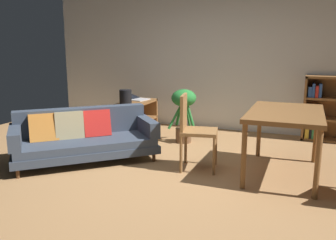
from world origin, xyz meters
The scene contains 10 objects.
ground_plane centered at (0.00, 0.00, 0.00)m, with size 8.16×8.16×0.00m, color #A87A4C.
back_wall_panel centered at (0.00, 2.70, 1.35)m, with size 6.80×0.10×2.70m, color silver.
fabric_couch centered at (-1.33, 0.22, 0.32)m, with size 1.87×1.83×0.67m.
media_console centered at (-1.30, 1.67, 0.28)m, with size 0.42×1.04×0.57m.
open_laptop centered at (-1.37, 1.91, 0.59)m, with size 0.48×0.38×0.08m.
desk_speaker centered at (-1.31, 1.40, 0.69)m, with size 0.20×0.20×0.24m.
potted_floor_plant centered at (-0.36, 1.54, 0.55)m, with size 0.43×0.40×0.85m.
dining_table centered at (1.20, 0.63, 0.69)m, with size 0.82×1.32×0.76m.
dining_chair_far centered at (0.15, 0.42, 0.53)m, with size 0.50×0.48×0.93m.
bookshelf centered at (1.85, 2.52, 0.51)m, with size 1.11×0.32×1.04m.
Camera 1 is at (1.40, -3.56, 1.50)m, focal length 37.51 mm.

